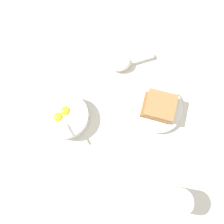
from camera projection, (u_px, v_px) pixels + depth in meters
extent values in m
plane|color=beige|center=(111.00, 159.00, 0.69)|extent=(3.00, 3.00, 0.00)
cylinder|color=white|center=(66.00, 116.00, 0.71)|extent=(0.15, 0.15, 0.04)
cylinder|color=white|center=(66.00, 116.00, 0.70)|extent=(0.12, 0.12, 0.02)
ellipsoid|color=yellow|center=(66.00, 111.00, 0.69)|extent=(0.03, 0.03, 0.02)
ellipsoid|color=yellow|center=(59.00, 117.00, 0.69)|extent=(0.03, 0.03, 0.02)
cylinder|color=black|center=(64.00, 111.00, 0.70)|extent=(0.03, 0.03, 0.00)
ellipsoid|color=silver|center=(66.00, 120.00, 0.69)|extent=(0.03, 0.02, 0.01)
cube|color=silver|center=(67.00, 131.00, 0.66)|extent=(0.05, 0.03, 0.03)
cylinder|color=white|center=(157.00, 108.00, 0.72)|extent=(0.17, 0.17, 0.02)
cylinder|color=white|center=(157.00, 107.00, 0.71)|extent=(0.12, 0.12, 0.00)
cube|color=brown|center=(157.00, 108.00, 0.71)|extent=(0.13, 0.12, 0.02)
cube|color=#9E7042|center=(161.00, 105.00, 0.69)|extent=(0.13, 0.13, 0.02)
ellipsoid|color=white|center=(121.00, 64.00, 0.76)|extent=(0.08, 0.09, 0.03)
cube|color=white|center=(141.00, 59.00, 0.77)|extent=(0.05, 0.09, 0.02)
cylinder|color=silver|center=(176.00, 200.00, 0.62)|extent=(0.07, 0.07, 0.08)
cylinder|color=#472B16|center=(179.00, 201.00, 0.59)|extent=(0.06, 0.06, 0.01)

